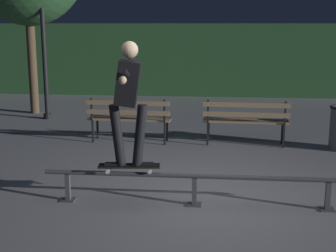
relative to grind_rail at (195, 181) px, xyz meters
The scene contains 8 objects.
ground_plane 0.37m from the grind_rail, 90.00° to the left, with size 90.00×90.00×0.00m, color gray.
hedge_backdrop 9.90m from the grind_rail, 90.00° to the left, with size 24.00×1.20×2.27m, color #2D5B33.
grind_rail is the anchor object (origin of this frame).
skateboard 0.85m from the grind_rail, behind, with size 0.80×0.28×0.09m.
skateboarder 1.38m from the grind_rail, behind, with size 0.63×1.40×1.56m.
park_bench_leftmost 3.45m from the grind_rail, 114.03° to the left, with size 1.62×0.48×0.88m.
park_bench_left_center 3.26m from the grind_rail, 75.47° to the left, with size 1.62×0.48×0.88m.
lamp_post_left 6.89m from the grind_rail, 125.61° to the left, with size 0.32×0.32×3.90m.
Camera 1 is at (0.24, -5.94, 2.26)m, focal length 51.22 mm.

